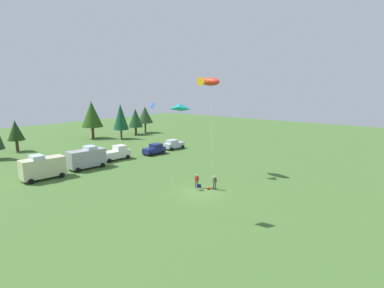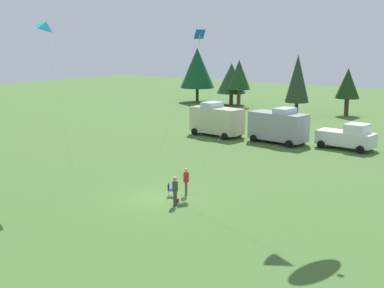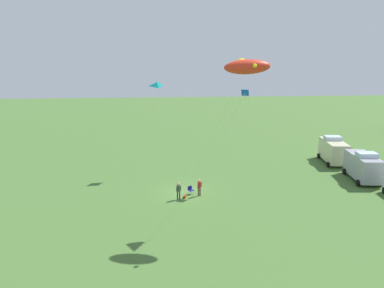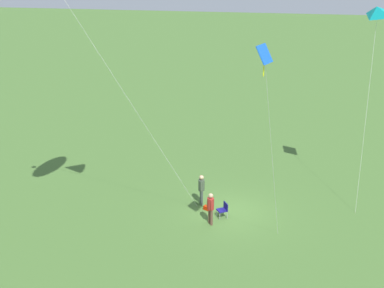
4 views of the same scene
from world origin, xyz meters
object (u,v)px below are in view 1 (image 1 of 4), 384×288
(backpack_on_grass, at_px, (208,189))
(truck_white_pickup, at_px, (116,153))
(person_spectator, at_px, (197,180))
(kite_large_fish, at_px, (208,82))
(van_motorhome_grey, at_px, (87,158))
(car_silver_compact, at_px, (173,144))
(van_camper_beige, at_px, (43,167))
(car_navy_hatch, at_px, (155,149))
(folding_chair, at_px, (199,187))
(kite_delta_teal, at_px, (180,107))
(person_kite_flyer, at_px, (215,181))
(kite_diamond_blue, at_px, (154,109))

(backpack_on_grass, bearing_deg, truck_white_pickup, 83.19)
(person_spectator, relative_size, kite_large_fish, 0.13)
(van_motorhome_grey, height_order, kite_large_fish, kite_large_fish)
(car_silver_compact, distance_m, kite_large_fish, 21.39)
(van_camper_beige, bearing_deg, car_silver_compact, -174.46)
(backpack_on_grass, distance_m, car_navy_hatch, 21.31)
(folding_chair, distance_m, van_motorhome_grey, 19.48)
(van_camper_beige, relative_size, kite_delta_teal, 0.52)
(person_kite_flyer, xyz_separation_m, backpack_on_grass, (-0.39, 0.59, -0.91))
(kite_diamond_blue, bearing_deg, person_spectator, -61.64)
(car_silver_compact, bearing_deg, kite_large_fish, 63.11)
(truck_white_pickup, bearing_deg, van_motorhome_grey, -166.16)
(backpack_on_grass, height_order, kite_diamond_blue, kite_diamond_blue)
(van_motorhome_grey, xyz_separation_m, car_silver_compact, (18.86, -0.44, -0.69))
(truck_white_pickup, height_order, kite_delta_teal, kite_delta_teal)
(person_spectator, relative_size, car_navy_hatch, 0.41)
(backpack_on_grass, distance_m, kite_delta_teal, 13.24)
(kite_large_fish, xyz_separation_m, kite_delta_teal, (-13.79, -6.93, -2.46))
(person_kite_flyer, bearing_deg, van_motorhome_grey, 82.83)
(backpack_on_grass, bearing_deg, kite_diamond_blue, 115.27)
(person_kite_flyer, bearing_deg, folding_chair, 119.00)
(folding_chair, bearing_deg, person_kite_flyer, -73.89)
(truck_white_pickup, relative_size, kite_diamond_blue, 0.50)
(folding_chair, bearing_deg, kite_large_fish, -2.48)
(folding_chair, xyz_separation_m, van_motorhome_grey, (-2.69, 19.26, 1.16))
(backpack_on_grass, xyz_separation_m, van_camper_beige, (-10.39, 19.63, 1.53))
(person_kite_flyer, distance_m, kite_delta_teal, 12.70)
(person_spectator, distance_m, kite_diamond_blue, 9.93)
(folding_chair, relative_size, van_camper_beige, 0.15)
(kite_large_fish, bearing_deg, person_kite_flyer, -137.45)
(truck_white_pickup, distance_m, kite_diamond_blue, 17.98)
(van_motorhome_grey, distance_m, kite_diamond_blue, 15.90)
(kite_delta_teal, bearing_deg, van_camper_beige, 96.13)
(person_spectator, relative_size, kite_diamond_blue, 0.17)
(person_kite_flyer, distance_m, truck_white_pickup, 21.78)
(car_navy_hatch, distance_m, kite_large_fish, 19.23)
(car_silver_compact, bearing_deg, person_kite_flyer, 58.59)
(person_kite_flyer, xyz_separation_m, van_camper_beige, (-10.77, 20.22, 0.62))
(van_motorhome_grey, bearing_deg, car_navy_hatch, 1.83)
(car_silver_compact, height_order, kite_delta_teal, kite_delta_teal)
(kite_large_fish, bearing_deg, van_camper_beige, 136.66)
(truck_white_pickup, xyz_separation_m, car_silver_compact, (12.68, -1.59, -0.15))
(folding_chair, height_order, car_silver_compact, car_silver_compact)
(backpack_on_grass, bearing_deg, car_silver_compact, 52.04)
(car_navy_hatch, relative_size, car_silver_compact, 0.99)
(car_navy_hatch, height_order, kite_diamond_blue, kite_diamond_blue)
(backpack_on_grass, height_order, van_camper_beige, van_camper_beige)
(kite_diamond_blue, relative_size, kite_delta_teal, 0.95)
(person_spectator, xyz_separation_m, kite_diamond_blue, (-2.49, 4.62, 8.43))
(van_camper_beige, xyz_separation_m, truck_white_pickup, (12.91, 1.45, -0.54))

